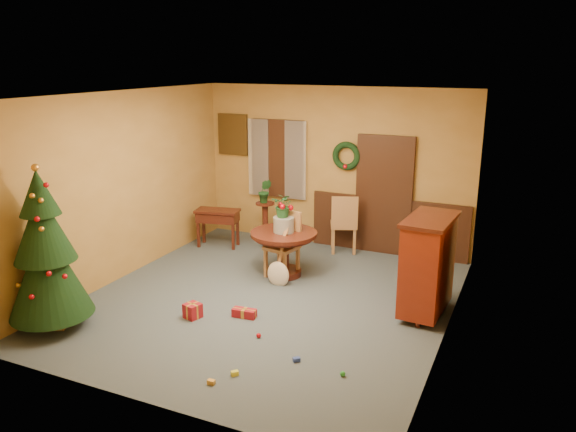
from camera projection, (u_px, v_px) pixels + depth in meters
The scene contains 21 objects.
room_envelope at pixel (344, 188), 10.08m from camera, with size 5.50×5.50×5.50m.
dining_table at pixel (284, 245), 8.89m from camera, with size 1.05×1.05×0.73m.
urn at pixel (284, 225), 8.79m from camera, with size 0.33×0.33×0.24m, color slate.
centerpiece_plant at pixel (284, 205), 8.71m from camera, with size 0.35×0.30×0.39m, color #1E4C23.
chair_near at pixel (285, 241), 8.90m from camera, with size 0.53×0.53×1.04m.
chair_far at pixel (344, 222), 9.91m from camera, with size 0.60×0.60×1.06m.
guitar at pixel (278, 259), 8.52m from camera, with size 0.36×0.17×0.85m, color beige, non-canonical shape.
plant_stand at pixel (265, 220), 10.09m from camera, with size 0.34×0.34×0.88m.
stand_plant at pixel (265, 191), 9.94m from camera, with size 0.24×0.19×0.43m, color #19471E.
christmas_tree at pixel (46, 253), 7.01m from camera, with size 1.04×1.04×2.15m.
writing_desk at pixel (218, 219), 10.27m from camera, with size 0.85×0.54×0.70m.
sideboard at pixel (428, 263), 7.46m from camera, with size 0.64×1.11×1.37m.
gift_a at pixel (55, 320), 7.27m from camera, with size 0.39×0.33×0.18m.
gift_b at pixel (193, 311), 7.52m from camera, with size 0.24×0.24×0.20m.
gift_c at pixel (69, 314), 7.49m from camera, with size 0.29×0.24×0.13m.
gift_d at pixel (244, 313), 7.55m from camera, with size 0.33×0.16×0.12m.
toy_a at pixel (296, 360), 6.45m from camera, with size 0.08×0.05×0.05m, color #243C9C.
toy_b at pixel (343, 374), 6.15m from camera, with size 0.06×0.06×0.06m, color green.
toy_c at pixel (235, 373), 6.17m from camera, with size 0.08×0.05×0.05m, color yellow.
toy_d at pixel (259, 335), 6.99m from camera, with size 0.06×0.06×0.06m, color red.
toy_e at pixel (211, 382), 6.00m from camera, with size 0.08×0.05×0.05m, color gold.
Camera 1 is at (3.33, -6.67, 3.37)m, focal length 35.00 mm.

